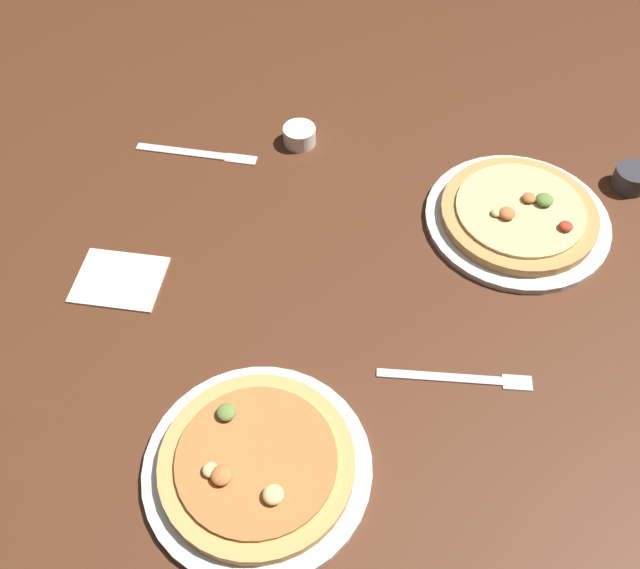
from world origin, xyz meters
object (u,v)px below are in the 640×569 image
ramekin_butter (299,135)px  knife_right (197,153)px  ramekin_sauce (631,178)px  napkin_folded (119,279)px  pizza_plate_far (518,216)px  pizza_plate_near (257,465)px  fork_left (459,378)px

ramekin_butter → knife_right: size_ratio=0.27×
ramekin_sauce → napkin_folded: bearing=-137.9°
pizza_plate_far → napkin_folded: (-0.54, -0.44, -0.01)m
knife_right → pizza_plate_near: bearing=-48.4°
pizza_plate_near → ramekin_butter: pizza_plate_near is taller
pizza_plate_near → fork_left: size_ratio=1.43×
pizza_plate_near → knife_right: 0.65m
ramekin_butter → pizza_plate_far: bearing=-0.3°
pizza_plate_far → fork_left: size_ratio=1.47×
pizza_plate_far → napkin_folded: pizza_plate_far is taller
ramekin_butter → pizza_plate_near: bearing=-65.6°
fork_left → pizza_plate_near: bearing=-125.7°
pizza_plate_far → ramekin_butter: (-0.44, 0.00, 0.00)m
pizza_plate_near → ramekin_sauce: bearing=68.4°
ramekin_butter → fork_left: 0.58m
pizza_plate_far → ramekin_butter: size_ratio=5.12×
knife_right → pizza_plate_far: bearing=11.4°
napkin_folded → fork_left: napkin_folded is taller
pizza_plate_far → fork_left: (0.03, -0.35, -0.01)m
ramekin_butter → fork_left: bearing=-36.7°
pizza_plate_near → ramekin_butter: size_ratio=4.97×
knife_right → ramekin_butter: bearing=38.0°
ramekin_butter → fork_left: ramekin_butter is taller
ramekin_sauce → napkin_folded: ramekin_sauce is taller
ramekin_sauce → napkin_folded: size_ratio=0.46×
ramekin_sauce → ramekin_butter: size_ratio=1.03×
pizza_plate_near → fork_left: bearing=54.3°
ramekin_sauce → pizza_plate_far: bearing=-129.4°
pizza_plate_near → napkin_folded: bearing=155.1°
pizza_plate_far → napkin_folded: bearing=-140.8°
pizza_plate_near → ramekin_sauce: pizza_plate_near is taller
pizza_plate_far → ramekin_sauce: pizza_plate_far is taller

